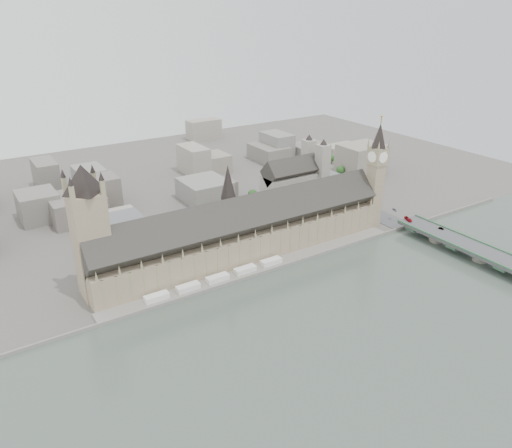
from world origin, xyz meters
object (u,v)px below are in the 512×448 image
red_bus_north (408,219)px  palace_of_westminster (243,232)px  westminster_bridge (473,252)px  car_approach (395,210)px  elizabeth_tower (376,168)px  car_silver (441,228)px  victoria_tower (89,226)px  westminster_abbey (295,182)px

red_bus_north → palace_of_westminster: bearing=-174.7°
westminster_bridge → car_approach: size_ratio=58.48×
elizabeth_tower → red_bus_north: (20.41, -27.01, -46.43)m
palace_of_westminster → car_silver: size_ratio=55.40×
palace_of_westminster → victoria_tower: size_ratio=2.65×
victoria_tower → red_bus_north: bearing=-9.1°
palace_of_westminster → red_bus_north: bearing=-13.7°
elizabeth_tower → westminster_abbey: bearing=107.3°
victoria_tower → westminster_abbey: (232.92, 69.00, -30.12)m
westminster_abbey → car_approach: bearing=-58.3°
westminster_abbey → car_approach: 106.67m
palace_of_westminster → westminster_bridge: (162.00, -107.20, -17.58)m
elizabeth_tower → westminster_bridge: elizabeth_tower is taller
westminster_abbey → car_silver: size_ratio=14.22×
palace_of_westminster → westminster_abbey: (110.92, 75.30, 2.38)m
victoria_tower → car_approach: (288.43, -21.01, -44.15)m
car_approach → westminster_bridge: bearing=-78.9°
victoria_tower → car_silver: 302.97m
victoria_tower → westminster_abbey: size_ratio=1.47×
victoria_tower → car_silver: (290.17, -75.11, -44.17)m
elizabeth_tower → red_bus_north: bearing=-52.9°
elizabeth_tower → car_approach: elizabeth_tower is taller
elizabeth_tower → westminster_abbey: size_ratio=1.58×
elizabeth_tower → westminster_bridge: (24.00, -95.50, -52.96)m
victoria_tower → westminster_bridge: size_ratio=0.31×
palace_of_westminster → victoria_tower: 126.41m
red_bus_north → car_approach: 25.31m
palace_of_westminster → red_bus_north: size_ratio=26.19×
victoria_tower → car_silver: bearing=-14.5°
westminster_bridge → car_silver: size_ratio=67.94×
palace_of_westminster → westminster_bridge: palace_of_westminster is taller
westminster_abbey → red_bus_north: westminster_abbey is taller
westminster_abbey → car_approach: westminster_abbey is taller
westminster_abbey → elizabeth_tower: bearing=-72.7°
westminster_abbey → red_bus_north: 124.23m
victoria_tower → car_approach: bearing=-4.2°
elizabeth_tower → victoria_tower: (-260.00, 18.00, -2.88)m
red_bus_north → westminster_bridge: bearing=-67.9°
palace_of_westminster → car_approach: size_ratio=47.68×
westminster_bridge → car_approach: car_approach is taller
victoria_tower → westminster_bridge: (284.00, -113.50, -50.08)m
victoria_tower → palace_of_westminster: bearing=-3.0°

